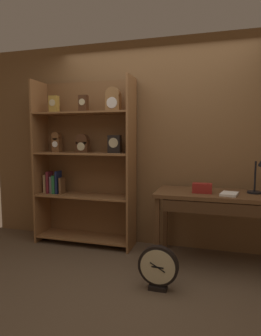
{
  "coord_description": "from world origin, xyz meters",
  "views": [
    {
      "loc": [
        0.73,
        -2.35,
        1.39
      ],
      "look_at": [
        -0.13,
        0.59,
        1.07
      ],
      "focal_mm": 31.25,
      "sensor_mm": 36.0,
      "label": 1
    }
  ],
  "objects_px": {
    "bookshelf": "(85,162)",
    "toolbox_small": "(202,188)",
    "workbench": "(226,202)",
    "round_clock_large": "(158,267)",
    "open_repair_manual": "(229,194)",
    "desk_lamp": "(259,174)"
  },
  "relations": [
    {
      "from": "bookshelf",
      "to": "toolbox_small",
      "type": "distance_m",
      "value": 1.54
    },
    {
      "from": "toolbox_small",
      "to": "open_repair_manual",
      "type": "height_order",
      "value": "toolbox_small"
    },
    {
      "from": "workbench",
      "to": "desk_lamp",
      "type": "xyz_separation_m",
      "value": [
        0.32,
        0.08,
        0.3
      ]
    },
    {
      "from": "workbench",
      "to": "round_clock_large",
      "type": "bearing_deg",
      "value": -129.62
    },
    {
      "from": "toolbox_small",
      "to": "round_clock_large",
      "type": "height_order",
      "value": "toolbox_small"
    },
    {
      "from": "round_clock_large",
      "to": "bookshelf",
      "type": "bearing_deg",
      "value": 141.01
    },
    {
      "from": "desk_lamp",
      "to": "open_repair_manual",
      "type": "height_order",
      "value": "desk_lamp"
    },
    {
      "from": "open_repair_manual",
      "to": "toolbox_small",
      "type": "bearing_deg",
      "value": -176.6
    },
    {
      "from": "workbench",
      "to": "desk_lamp",
      "type": "relative_size",
      "value": 3.72
    },
    {
      "from": "bookshelf",
      "to": "desk_lamp",
      "type": "xyz_separation_m",
      "value": [
        2.07,
        -0.15,
        -0.07
      ]
    },
    {
      "from": "round_clock_large",
      "to": "toolbox_small",
      "type": "bearing_deg",
      "value": 62.99
    },
    {
      "from": "desk_lamp",
      "to": "open_repair_manual",
      "type": "relative_size",
      "value": 1.83
    },
    {
      "from": "bookshelf",
      "to": "round_clock_large",
      "type": "relative_size",
      "value": 5.14
    },
    {
      "from": "bookshelf",
      "to": "workbench",
      "type": "distance_m",
      "value": 1.8
    },
    {
      "from": "bookshelf",
      "to": "round_clock_large",
      "type": "height_order",
      "value": "bookshelf"
    },
    {
      "from": "workbench",
      "to": "desk_lamp",
      "type": "distance_m",
      "value": 0.45
    },
    {
      "from": "desk_lamp",
      "to": "round_clock_large",
      "type": "relative_size",
      "value": 0.98
    },
    {
      "from": "bookshelf",
      "to": "toolbox_small",
      "type": "bearing_deg",
      "value": -9.95
    },
    {
      "from": "bookshelf",
      "to": "workbench",
      "type": "relative_size",
      "value": 1.41
    },
    {
      "from": "open_repair_manual",
      "to": "bookshelf",
      "type": "bearing_deg",
      "value": -177.6
    },
    {
      "from": "toolbox_small",
      "to": "workbench",
      "type": "bearing_deg",
      "value": 9.6
    },
    {
      "from": "toolbox_small",
      "to": "open_repair_manual",
      "type": "relative_size",
      "value": 0.93
    }
  ]
}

